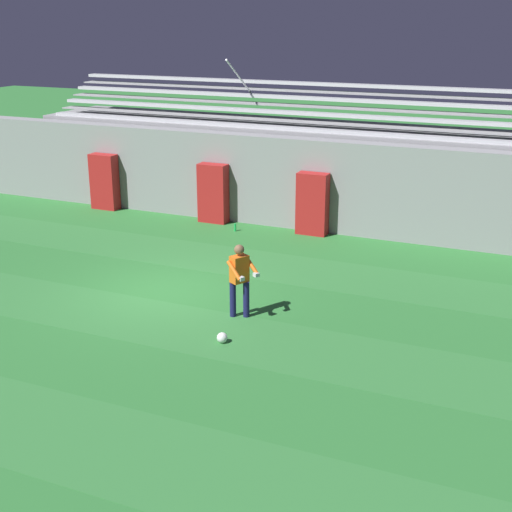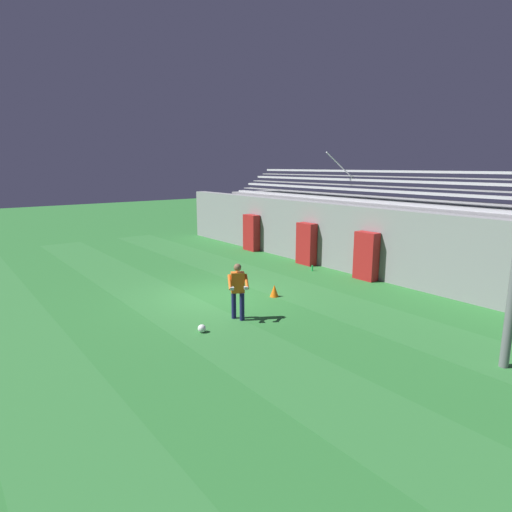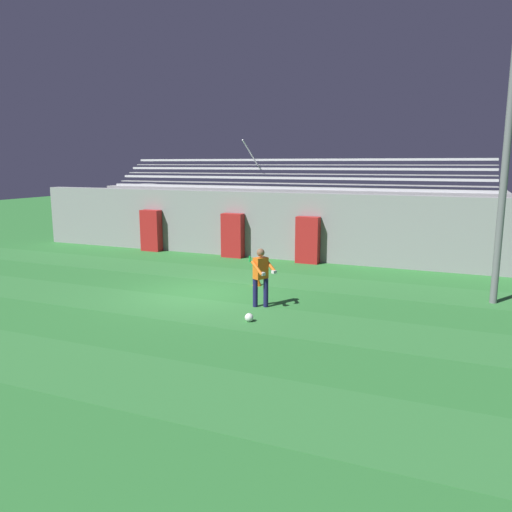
{
  "view_description": "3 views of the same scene",
  "coord_description": "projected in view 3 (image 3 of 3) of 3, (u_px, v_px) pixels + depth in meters",
  "views": [
    {
      "loc": [
        8.44,
        -13.79,
        6.35
      ],
      "look_at": [
        2.56,
        -0.33,
        1.36
      ],
      "focal_mm": 50.0,
      "sensor_mm": 36.0,
      "label": 1
    },
    {
      "loc": [
        12.03,
        -7.41,
        4.4
      ],
      "look_at": [
        2.23,
        0.09,
        1.79
      ],
      "focal_mm": 30.0,
      "sensor_mm": 36.0,
      "label": 2
    },
    {
      "loc": [
        7.42,
        -13.21,
        3.99
      ],
      "look_at": [
        2.19,
        -0.7,
        1.47
      ],
      "focal_mm": 35.0,
      "sensor_mm": 36.0,
      "label": 3
    }
  ],
  "objects": [
    {
      "name": "turf_stripe_near",
      "position": [
        55.0,
        364.0,
        10.08
      ],
      "size": [
        28.0,
        2.18,
        0.01
      ],
      "primitive_type": "cube",
      "color": "#337A38",
      "rests_on": "ground"
    },
    {
      "name": "padding_pillar_gate_left",
      "position": [
        233.0,
        235.0,
        21.38
      ],
      "size": [
        0.93,
        0.44,
        1.89
      ],
      "primitive_type": "cube",
      "color": "#B21E1E",
      "rests_on": "ground"
    },
    {
      "name": "goalkeeper",
      "position": [
        261.0,
        274.0,
        13.9
      ],
      "size": [
        0.71,
        0.73,
        1.67
      ],
      "color": "#19194C",
      "rests_on": "ground"
    },
    {
      "name": "traffic_cone",
      "position": [
        257.0,
        279.0,
        16.49
      ],
      "size": [
        0.3,
        0.3,
        0.42
      ],
      "primitive_type": "cone",
      "color": "orange",
      "rests_on": "ground"
    },
    {
      "name": "soccer_ball",
      "position": [
        249.0,
        317.0,
        12.75
      ],
      "size": [
        0.22,
        0.22,
        0.22
      ],
      "primitive_type": "sphere",
      "color": "white",
      "rests_on": "ground"
    },
    {
      "name": "padding_pillar_gate_right",
      "position": [
        308.0,
        240.0,
        20.11
      ],
      "size": [
        0.93,
        0.44,
        1.89
      ],
      "primitive_type": "cube",
      "color": "#B21E1E",
      "rests_on": "ground"
    },
    {
      "name": "back_wall",
      "position": [
        274.0,
        225.0,
        21.16
      ],
      "size": [
        24.0,
        0.6,
        2.8
      ],
      "primitive_type": "cube",
      "color": "gray",
      "rests_on": "ground"
    },
    {
      "name": "water_bottle",
      "position": [
        250.0,
        259.0,
        20.51
      ],
      "size": [
        0.07,
        0.07,
        0.24
      ],
      "primitive_type": "cylinder",
      "color": "green",
      "rests_on": "ground"
    },
    {
      "name": "bleacher_stand",
      "position": [
        289.0,
        218.0,
        22.95
      ],
      "size": [
        18.0,
        3.35,
        5.03
      ],
      "color": "gray",
      "rests_on": "ground"
    },
    {
      "name": "ground_plane",
      "position": [
        200.0,
        293.0,
        15.52
      ],
      "size": [
        80.0,
        80.0,
        0.0
      ],
      "primitive_type": "plane",
      "color": "#2D7533"
    },
    {
      "name": "padding_pillar_far_left",
      "position": [
        151.0,
        231.0,
        22.96
      ],
      "size": [
        0.93,
        0.44,
        1.89
      ],
      "primitive_type": "cube",
      "color": "#B21E1E",
      "rests_on": "ground"
    },
    {
      "name": "turf_stripe_far",
      "position": [
        237.0,
        276.0,
        17.99
      ],
      "size": [
        28.0,
        2.18,
        0.01
      ],
      "primitive_type": "cube",
      "color": "#337A38",
      "rests_on": "ground"
    },
    {
      "name": "turf_stripe_mid",
      "position": [
        172.0,
        307.0,
        14.03
      ],
      "size": [
        28.0,
        2.18,
        0.01
      ],
      "primitive_type": "cube",
      "color": "#337A38",
      "rests_on": "ground"
    }
  ]
}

